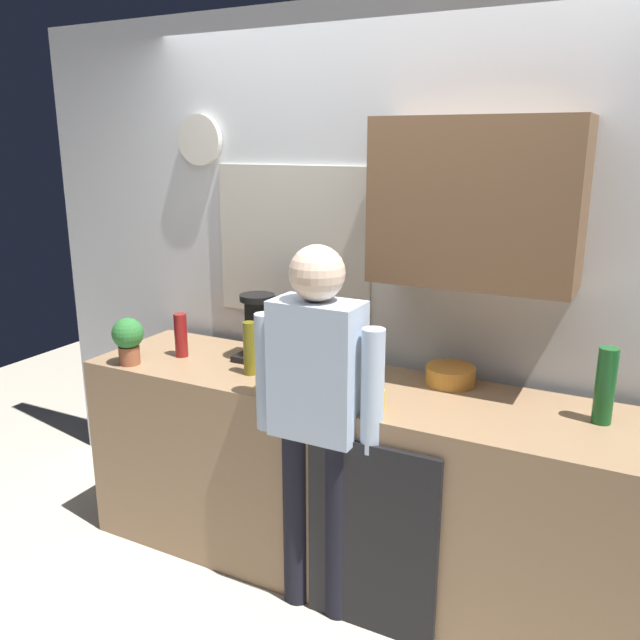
% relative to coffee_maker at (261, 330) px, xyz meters
% --- Properties ---
extents(ground_plane, '(8.00, 8.00, 0.00)m').
position_rel_coffee_maker_xyz_m(ground_plane, '(0.54, -0.43, -1.08)').
color(ground_plane, beige).
extents(kitchen_counter, '(2.57, 0.64, 0.93)m').
position_rel_coffee_maker_xyz_m(kitchen_counter, '(0.54, -0.13, -0.61)').
color(kitchen_counter, '#937251').
rests_on(kitchen_counter, ground_plane).
extents(dishwasher_panel, '(0.56, 0.02, 0.84)m').
position_rel_coffee_maker_xyz_m(dishwasher_panel, '(0.80, -0.47, -0.66)').
color(dishwasher_panel, black).
rests_on(dishwasher_panel, ground_plane).
extents(back_wall_assembly, '(4.17, 0.42, 2.60)m').
position_rel_coffee_maker_xyz_m(back_wall_assembly, '(0.59, 0.26, 0.28)').
color(back_wall_assembly, silver).
rests_on(back_wall_assembly, ground_plane).
extents(coffee_maker, '(0.20, 0.20, 0.33)m').
position_rel_coffee_maker_xyz_m(coffee_maker, '(0.00, 0.00, 0.00)').
color(coffee_maker, black).
rests_on(coffee_maker, kitchen_counter).
extents(bottle_green_wine, '(0.07, 0.07, 0.30)m').
position_rel_coffee_maker_xyz_m(bottle_green_wine, '(1.57, -0.06, 0.00)').
color(bottle_green_wine, '#195923').
rests_on(bottle_green_wine, kitchen_counter).
extents(bottle_dark_sauce, '(0.06, 0.06, 0.18)m').
position_rel_coffee_maker_xyz_m(bottle_dark_sauce, '(0.49, -0.15, -0.06)').
color(bottle_dark_sauce, black).
rests_on(bottle_dark_sauce, kitchen_counter).
extents(bottle_amber_beer, '(0.06, 0.06, 0.23)m').
position_rel_coffee_maker_xyz_m(bottle_amber_beer, '(0.46, -0.37, -0.03)').
color(bottle_amber_beer, brown).
rests_on(bottle_amber_beer, kitchen_counter).
extents(bottle_red_vinegar, '(0.06, 0.06, 0.22)m').
position_rel_coffee_maker_xyz_m(bottle_red_vinegar, '(-0.37, -0.16, -0.04)').
color(bottle_red_vinegar, maroon).
rests_on(bottle_red_vinegar, kitchen_counter).
extents(bottle_olive_oil, '(0.06, 0.06, 0.25)m').
position_rel_coffee_maker_xyz_m(bottle_olive_oil, '(0.08, -0.22, -0.02)').
color(bottle_olive_oil, olive).
rests_on(bottle_olive_oil, kitchen_counter).
extents(cup_yellow_cup, '(0.07, 0.07, 0.08)m').
position_rel_coffee_maker_xyz_m(cup_yellow_cup, '(0.76, -0.34, -0.10)').
color(cup_yellow_cup, yellow).
rests_on(cup_yellow_cup, kitchen_counter).
extents(mixing_bowl, '(0.22, 0.22, 0.08)m').
position_rel_coffee_maker_xyz_m(mixing_bowl, '(0.94, 0.08, -0.11)').
color(mixing_bowl, orange).
rests_on(mixing_bowl, kitchen_counter).
extents(potted_plant, '(0.15, 0.15, 0.23)m').
position_rel_coffee_maker_xyz_m(potted_plant, '(-0.52, -0.37, -0.01)').
color(potted_plant, '#9E5638').
rests_on(potted_plant, kitchen_counter).
extents(dish_soap, '(0.06, 0.06, 0.18)m').
position_rel_coffee_maker_xyz_m(dish_soap, '(0.62, -0.09, -0.07)').
color(dish_soap, green).
rests_on(dish_soap, kitchen_counter).
extents(person_at_sink, '(0.57, 0.22, 1.60)m').
position_rel_coffee_maker_xyz_m(person_at_sink, '(0.54, -0.43, -0.13)').
color(person_at_sink, black).
rests_on(person_at_sink, ground_plane).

